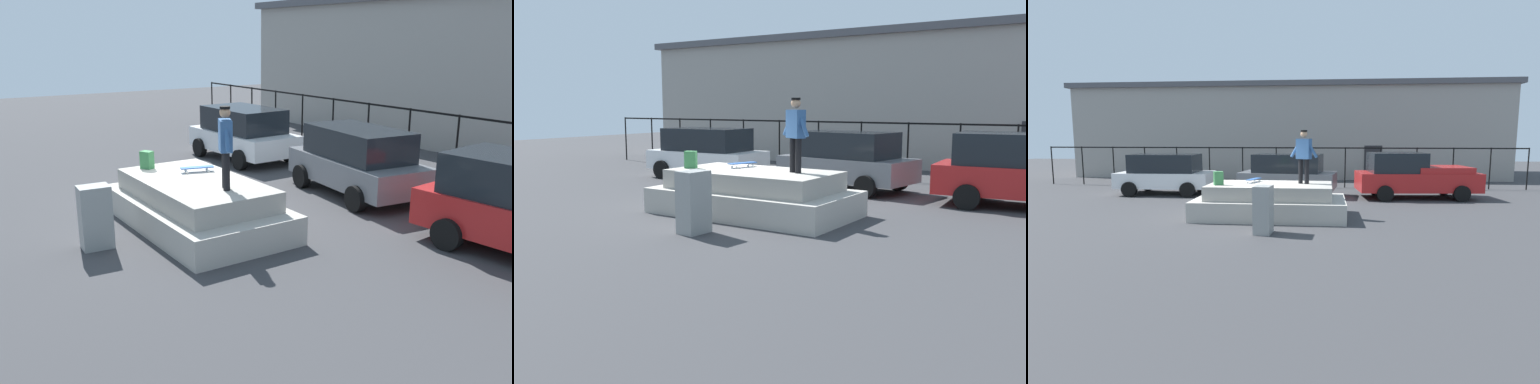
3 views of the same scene
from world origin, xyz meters
The scene contains 11 objects.
ground_plane centered at (0.00, 0.00, 0.00)m, with size 60.00×60.00×0.00m, color #38383A.
concrete_ledge centered at (0.73, -0.26, 0.48)m, with size 4.70×2.53×1.05m.
skateboarder centered at (1.78, -0.09, 2.02)m, with size 0.91×0.47×1.68m.
skateboard centered at (0.13, 0.11, 1.15)m, with size 0.41×0.79×0.12m.
backpack centered at (-0.83, -0.70, 1.26)m, with size 0.28×0.20×0.42m, color #33723F.
car_white_hatchback_near centered at (-4.53, 4.37, 0.93)m, with size 4.09×2.31×1.76m.
car_grey_hatchback_mid centered at (0.86, 4.46, 0.93)m, with size 4.25×2.49×1.78m.
car_red_pickup_far centered at (6.04, 4.20, 0.94)m, with size 4.95×2.47×1.87m.
utility_box centered at (0.85, -2.53, 0.63)m, with size 0.44×0.60×1.27m, color gray.
fence_row centered at (0.00, 7.40, 1.33)m, with size 24.06×0.06×2.00m.
warehouse_building centered at (0.00, 14.95, 2.85)m, with size 26.34×8.65×5.69m.
Camera 3 is at (2.45, -12.99, 2.56)m, focal length 28.72 mm.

